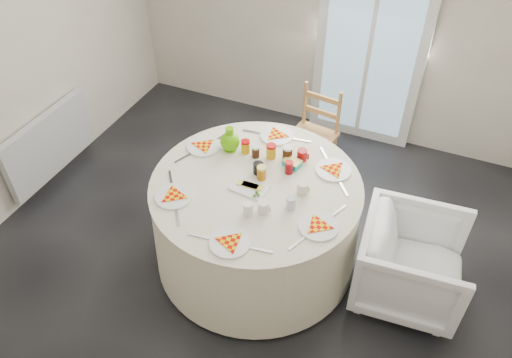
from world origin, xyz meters
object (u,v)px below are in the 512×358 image
at_px(wooden_chair, 312,132).
at_px(radiator, 49,144).
at_px(green_pitcher, 230,137).
at_px(armchair, 414,257).
at_px(table, 256,222).

bearing_deg(wooden_chair, radiator, -146.88).
relative_size(wooden_chair, green_pitcher, 4.51).
bearing_deg(green_pitcher, wooden_chair, 51.43).
distance_m(radiator, green_pitcher, 1.78).
relative_size(wooden_chair, armchair, 1.17).
bearing_deg(table, wooden_chair, 87.11).
xyz_separation_m(armchair, green_pitcher, (-1.45, 0.16, 0.48)).
bearing_deg(radiator, armchair, -0.40).
xyz_separation_m(wooden_chair, armchair, (1.07, -0.99, -0.08)).
xyz_separation_m(radiator, table, (2.03, -0.13, -0.01)).
height_order(wooden_chair, green_pitcher, green_pitcher).
height_order(radiator, armchair, armchair).
xyz_separation_m(wooden_chair, green_pitcher, (-0.38, -0.83, 0.40)).
xyz_separation_m(radiator, green_pitcher, (1.71, 0.14, 0.49)).
bearing_deg(armchair, radiator, 85.17).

